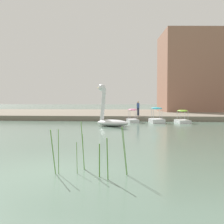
% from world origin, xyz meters
% --- Properties ---
extents(ground_plane, '(485.80, 485.80, 0.00)m').
position_xyz_m(ground_plane, '(0.00, 0.00, 0.00)').
color(ground_plane, '#567060').
extents(shore_bank_far, '(157.08, 25.94, 0.56)m').
position_xyz_m(shore_bank_far, '(0.00, 33.01, 0.28)').
color(shore_bank_far, slate).
rests_on(shore_bank_far, ground_plane).
extents(swan_boat, '(3.17, 2.29, 3.67)m').
position_xyz_m(swan_boat, '(0.45, 14.40, 0.77)').
color(swan_boat, white).
rests_on(swan_boat, ground_plane).
extents(pedal_boat_lime, '(1.39, 2.07, 1.33)m').
position_xyz_m(pedal_boat_lime, '(7.35, 18.22, 0.42)').
color(pedal_boat_lime, white).
rests_on(pedal_boat_lime, ground_plane).
extents(pedal_boat_cyan, '(1.54, 2.34, 1.57)m').
position_xyz_m(pedal_boat_cyan, '(4.79, 18.22, 0.43)').
color(pedal_boat_cyan, white).
rests_on(pedal_boat_cyan, ground_plane).
extents(pedal_boat_pink, '(1.37, 2.12, 1.41)m').
position_xyz_m(pedal_boat_pink, '(2.38, 18.72, 0.46)').
color(pedal_boat_pink, white).
rests_on(pedal_boat_pink, ground_plane).
extents(person_on_path, '(0.30, 0.30, 1.65)m').
position_xyz_m(person_on_path, '(2.99, 21.32, 1.42)').
color(person_on_path, '#23283D').
rests_on(person_on_path, shore_bank_far).
extents(reed_clump_foreground, '(2.18, 1.18, 1.50)m').
position_xyz_m(reed_clump_foreground, '(1.11, -0.27, 0.61)').
color(reed_clump_foreground, '#568E38').
rests_on(reed_clump_foreground, ground_plane).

